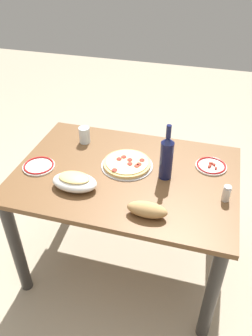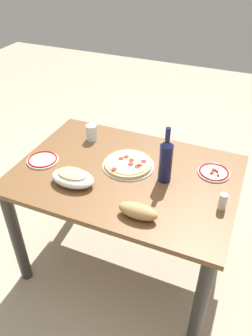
{
  "view_description": "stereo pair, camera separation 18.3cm",
  "coord_description": "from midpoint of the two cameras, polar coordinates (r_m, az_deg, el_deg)",
  "views": [
    {
      "loc": [
        -0.4,
        1.42,
        1.87
      ],
      "look_at": [
        0.0,
        0.0,
        0.79
      ],
      "focal_mm": 35.62,
      "sensor_mm": 36.0,
      "label": 1
    },
    {
      "loc": [
        -0.57,
        1.36,
        1.87
      ],
      "look_at": [
        0.0,
        0.0,
        0.79
      ],
      "focal_mm": 35.62,
      "sensor_mm": 36.0,
      "label": 2
    }
  ],
  "objects": [
    {
      "name": "water_glass",
      "position": [
        2.11,
        -3.45,
        5.99
      ],
      "size": [
        0.07,
        0.07,
        0.1
      ],
      "primitive_type": "cylinder",
      "color": "silver",
      "rests_on": "dining_table"
    },
    {
      "name": "pepperoni_pizza",
      "position": [
        1.89,
        3.18,
        0.61
      ],
      "size": [
        0.3,
        0.3,
        0.03
      ],
      "color": "#B7B7BC",
      "rests_on": "dining_table"
    },
    {
      "name": "side_plate_far",
      "position": [
        1.92,
        17.47,
        -0.79
      ],
      "size": [
        0.18,
        0.18,
        0.02
      ],
      "color": "white",
      "rests_on": "dining_table"
    },
    {
      "name": "ground_plane",
      "position": [
        2.38,
        2.28,
        -15.5
      ],
      "size": [
        8.0,
        8.0,
        0.0
      ],
      "primitive_type": "plane",
      "color": "tan",
      "rests_on": "ground"
    },
    {
      "name": "wine_bottle",
      "position": [
        1.74,
        9.82,
        1.27
      ],
      "size": [
        0.07,
        0.07,
        0.32
      ],
      "color": "#141942",
      "rests_on": "dining_table"
    },
    {
      "name": "spice_shaker",
      "position": [
        1.69,
        19.26,
        -5.58
      ],
      "size": [
        0.04,
        0.04,
        0.09
      ],
      "color": "silver",
      "rests_on": "dining_table"
    },
    {
      "name": "side_plate_near",
      "position": [
        1.97,
        -11.52,
        1.3
      ],
      "size": [
        0.18,
        0.18,
        0.02
      ],
      "color": "white",
      "rests_on": "dining_table"
    },
    {
      "name": "bread_loaf",
      "position": [
        1.57,
        5.46,
        -7.5
      ],
      "size": [
        0.19,
        0.08,
        0.07
      ],
      "primitive_type": "ellipsoid",
      "color": "tan",
      "rests_on": "dining_table"
    },
    {
      "name": "baked_pasta_dish",
      "position": [
        1.76,
        -6.18,
        -1.68
      ],
      "size": [
        0.24,
        0.15,
        0.08
      ],
      "color": "white",
      "rests_on": "dining_table"
    },
    {
      "name": "dining_table",
      "position": [
        1.93,
        2.72,
        -3.99
      ],
      "size": [
        1.22,
        0.86,
        0.76
      ],
      "color": "brown",
      "rests_on": "ground"
    }
  ]
}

